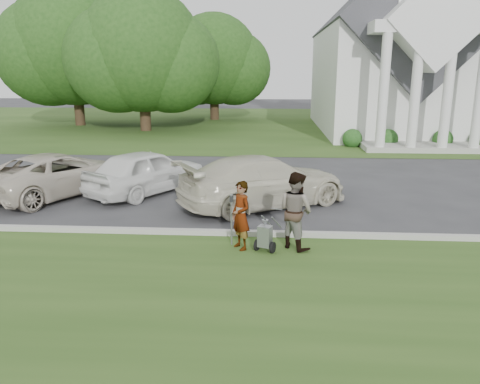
# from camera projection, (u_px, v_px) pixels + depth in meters

# --- Properties ---
(ground) EXTENTS (120.00, 120.00, 0.00)m
(ground) POSITION_uv_depth(u_px,v_px,m) (234.00, 243.00, 11.69)
(ground) COLOR #333335
(ground) RESTS_ON ground
(grass_strip) EXTENTS (80.00, 7.00, 0.01)m
(grass_strip) POSITION_uv_depth(u_px,v_px,m) (222.00, 300.00, 8.79)
(grass_strip) COLOR #2C4819
(grass_strip) RESTS_ON ground
(church_lawn) EXTENTS (80.00, 30.00, 0.01)m
(church_lawn) POSITION_uv_depth(u_px,v_px,m) (259.00, 124.00, 37.75)
(church_lawn) COLOR #2C4819
(church_lawn) RESTS_ON ground
(curb) EXTENTS (80.00, 0.18, 0.15)m
(curb) POSITION_uv_depth(u_px,v_px,m) (236.00, 233.00, 12.20)
(curb) COLOR #9E9E93
(curb) RESTS_ON ground
(church) EXTENTS (9.19, 19.00, 24.10)m
(church) POSITION_uv_depth(u_px,v_px,m) (391.00, 44.00, 31.95)
(church) COLOR white
(church) RESTS_ON ground
(tree_left) EXTENTS (10.63, 8.40, 9.71)m
(tree_left) POSITION_uv_depth(u_px,v_px,m) (142.00, 56.00, 32.12)
(tree_left) COLOR #332316
(tree_left) RESTS_ON ground
(tree_far) EXTENTS (11.64, 9.20, 10.73)m
(tree_far) POSITION_uv_depth(u_px,v_px,m) (74.00, 50.00, 35.24)
(tree_far) COLOR #332316
(tree_far) RESTS_ON ground
(tree_back) EXTENTS (9.61, 7.60, 8.89)m
(tree_back) POSITION_uv_depth(u_px,v_px,m) (214.00, 64.00, 39.69)
(tree_back) COLOR #332316
(tree_back) RESTS_ON ground
(striping_cart) EXTENTS (0.69, 1.00, 0.87)m
(striping_cart) POSITION_uv_depth(u_px,v_px,m) (265.00, 237.00, 11.06)
(striping_cart) COLOR black
(striping_cart) RESTS_ON ground
(person_left) EXTENTS (0.68, 0.73, 1.67)m
(person_left) POSITION_uv_depth(u_px,v_px,m) (241.00, 216.00, 11.11)
(person_left) COLOR #999999
(person_left) RESTS_ON ground
(person_right) EXTENTS (1.15, 1.15, 1.88)m
(person_right) POSITION_uv_depth(u_px,v_px,m) (296.00, 211.00, 11.16)
(person_right) COLOR #999999
(person_right) RESTS_ON ground
(parking_meter_near) EXTENTS (0.09, 0.08, 1.29)m
(parking_meter_near) POSITION_uv_depth(u_px,v_px,m) (232.00, 214.00, 11.37)
(parking_meter_near) COLOR gray
(parking_meter_near) RESTS_ON ground
(car_a) EXTENTS (4.64, 5.76, 1.46)m
(car_a) POSITION_uv_depth(u_px,v_px,m) (58.00, 174.00, 16.11)
(car_a) COLOR beige
(car_a) RESTS_ON ground
(car_b) EXTENTS (4.05, 4.84, 1.56)m
(car_b) POSITION_uv_depth(u_px,v_px,m) (147.00, 171.00, 16.30)
(car_b) COLOR white
(car_b) RESTS_ON ground
(car_c) EXTENTS (5.88, 4.76, 1.60)m
(car_c) POSITION_uv_depth(u_px,v_px,m) (264.00, 181.00, 14.75)
(car_c) COLOR beige
(car_c) RESTS_ON ground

